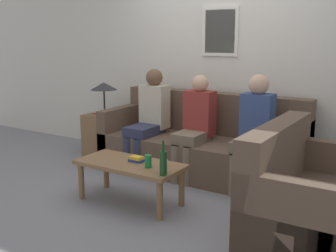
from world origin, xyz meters
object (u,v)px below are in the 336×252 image
(couch_side, at_px, (311,206))
(couch_main, at_px, (202,147))
(person_right, at_px, (254,127))
(drinking_glass, at_px, (163,166))
(coffee_table, at_px, (130,168))
(wine_bottle, at_px, (163,162))
(person_middle, at_px, (195,123))
(person_left, at_px, (149,116))

(couch_side, bearing_deg, couch_main, 54.05)
(couch_side, bearing_deg, person_right, 41.55)
(couch_main, height_order, person_right, person_right)
(drinking_glass, bearing_deg, coffee_table, 171.38)
(coffee_table, xyz_separation_m, wine_bottle, (0.49, -0.15, 0.18))
(person_right, bearing_deg, person_middle, -179.50)
(couch_side, height_order, person_middle, person_middle)
(person_middle, xyz_separation_m, person_right, (0.71, 0.01, 0.03))
(couch_main, bearing_deg, drinking_glass, -78.26)
(person_middle, bearing_deg, person_left, 178.25)
(person_left, xyz_separation_m, person_right, (1.38, -0.01, 0.01))
(coffee_table, xyz_separation_m, drinking_glass, (0.44, -0.07, 0.12))
(wine_bottle, bearing_deg, person_middle, 105.13)
(couch_side, bearing_deg, person_left, 66.18)
(wine_bottle, relative_size, person_left, 0.26)
(couch_main, distance_m, wine_bottle, 1.41)
(coffee_table, distance_m, drinking_glass, 0.46)
(couch_main, relative_size, person_left, 1.97)
(person_middle, bearing_deg, couch_main, 87.87)
(person_right, bearing_deg, couch_main, 166.99)
(couch_side, height_order, person_left, person_left)
(person_middle, bearing_deg, person_right, 0.50)
(wine_bottle, bearing_deg, coffee_table, 163.02)
(couch_side, xyz_separation_m, person_left, (-2.25, 0.99, 0.34))
(wine_bottle, bearing_deg, person_left, 129.25)
(drinking_glass, xyz_separation_m, person_right, (0.44, 1.11, 0.21))
(wine_bottle, bearing_deg, couch_side, 9.87)
(wine_bottle, height_order, person_right, person_right)
(couch_main, height_order, couch_side, same)
(person_middle, bearing_deg, wine_bottle, -74.87)
(couch_side, relative_size, wine_bottle, 4.20)
(person_left, bearing_deg, person_middle, -1.75)
(couch_main, height_order, wine_bottle, couch_main)
(drinking_glass, xyz_separation_m, person_middle, (-0.27, 1.11, 0.18))
(drinking_glass, relative_size, person_middle, 0.09)
(wine_bottle, distance_m, person_middle, 1.24)
(drinking_glass, height_order, person_middle, person_middle)
(drinking_glass, bearing_deg, person_right, 68.37)
(couch_side, relative_size, person_right, 1.07)
(wine_bottle, height_order, person_middle, person_middle)
(coffee_table, height_order, person_left, person_left)
(couch_side, relative_size, coffee_table, 1.23)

